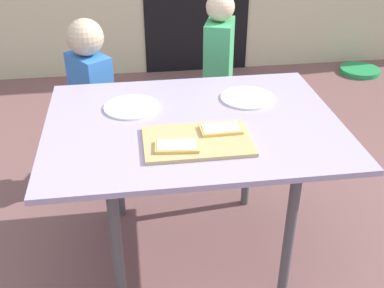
{
  "coord_description": "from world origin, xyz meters",
  "views": [
    {
      "loc": [
        -0.24,
        -1.69,
        1.61
      ],
      "look_at": [
        -0.0,
        0.0,
        0.6
      ],
      "focal_mm": 44.4,
      "sensor_mm": 36.0,
      "label": 1
    }
  ],
  "objects_px": {
    "pizza_slice_near_left": "(177,146)",
    "pizza_slice_far_right": "(221,129)",
    "dining_table": "(193,137)",
    "plate_white_right": "(247,98)",
    "cutting_board": "(197,141)",
    "child_left": "(92,93)",
    "plate_white_left": "(132,107)",
    "child_right": "(218,74)",
    "garden_hose_coil": "(360,70)"
  },
  "relations": [
    {
      "from": "pizza_slice_near_left",
      "to": "pizza_slice_far_right",
      "type": "height_order",
      "value": "same"
    },
    {
      "from": "dining_table",
      "to": "plate_white_right",
      "type": "bearing_deg",
      "value": 33.82
    },
    {
      "from": "cutting_board",
      "to": "plate_white_right",
      "type": "distance_m",
      "value": 0.45
    },
    {
      "from": "cutting_board",
      "to": "child_left",
      "type": "xyz_separation_m",
      "value": [
        -0.44,
        0.84,
        -0.15
      ]
    },
    {
      "from": "plate_white_right",
      "to": "plate_white_left",
      "type": "xyz_separation_m",
      "value": [
        -0.51,
        -0.02,
        0.0
      ]
    },
    {
      "from": "child_left",
      "to": "cutting_board",
      "type": "bearing_deg",
      "value": -62.27
    },
    {
      "from": "child_right",
      "to": "pizza_slice_far_right",
      "type": "bearing_deg",
      "value": -100.43
    },
    {
      "from": "cutting_board",
      "to": "child_left",
      "type": "height_order",
      "value": "child_left"
    },
    {
      "from": "plate_white_left",
      "to": "cutting_board",
      "type": "bearing_deg",
      "value": -54.53
    },
    {
      "from": "cutting_board",
      "to": "child_left",
      "type": "relative_size",
      "value": 0.42
    },
    {
      "from": "cutting_board",
      "to": "child_right",
      "type": "relative_size",
      "value": 0.39
    },
    {
      "from": "pizza_slice_near_left",
      "to": "child_right",
      "type": "xyz_separation_m",
      "value": [
        0.35,
        0.99,
        -0.14
      ]
    },
    {
      "from": "pizza_slice_far_right",
      "to": "child_right",
      "type": "bearing_deg",
      "value": 79.57
    },
    {
      "from": "pizza_slice_far_right",
      "to": "garden_hose_coil",
      "type": "relative_size",
      "value": 0.46
    },
    {
      "from": "pizza_slice_far_right",
      "to": "garden_hose_coil",
      "type": "distance_m",
      "value": 2.84
    },
    {
      "from": "pizza_slice_far_right",
      "to": "plate_white_left",
      "type": "xyz_separation_m",
      "value": [
        -0.33,
        0.28,
        -0.02
      ]
    },
    {
      "from": "child_right",
      "to": "cutting_board",
      "type": "bearing_deg",
      "value": -105.66
    },
    {
      "from": "dining_table",
      "to": "plate_white_left",
      "type": "height_order",
      "value": "plate_white_left"
    },
    {
      "from": "plate_white_right",
      "to": "garden_hose_coil",
      "type": "bearing_deg",
      "value": 50.53
    },
    {
      "from": "plate_white_left",
      "to": "garden_hose_coil",
      "type": "bearing_deg",
      "value": 42.63
    },
    {
      "from": "plate_white_left",
      "to": "child_right",
      "type": "xyz_separation_m",
      "value": [
        0.5,
        0.61,
        -0.12
      ]
    },
    {
      "from": "child_right",
      "to": "plate_white_right",
      "type": "bearing_deg",
      "value": -88.53
    },
    {
      "from": "cutting_board",
      "to": "child_right",
      "type": "distance_m",
      "value": 0.99
    },
    {
      "from": "pizza_slice_near_left",
      "to": "plate_white_right",
      "type": "relative_size",
      "value": 0.7
    },
    {
      "from": "garden_hose_coil",
      "to": "pizza_slice_far_right",
      "type": "bearing_deg",
      "value": -128.38
    },
    {
      "from": "child_left",
      "to": "garden_hose_coil",
      "type": "distance_m",
      "value": 2.69
    },
    {
      "from": "plate_white_right",
      "to": "plate_white_left",
      "type": "relative_size",
      "value": 1.0
    },
    {
      "from": "cutting_board",
      "to": "child_right",
      "type": "xyz_separation_m",
      "value": [
        0.26,
        0.94,
        -0.13
      ]
    },
    {
      "from": "child_left",
      "to": "pizza_slice_far_right",
      "type": "bearing_deg",
      "value": -55.44
    },
    {
      "from": "child_right",
      "to": "plate_white_left",
      "type": "bearing_deg",
      "value": -129.13
    },
    {
      "from": "dining_table",
      "to": "cutting_board",
      "type": "distance_m",
      "value": 0.19
    },
    {
      "from": "cutting_board",
      "to": "garden_hose_coil",
      "type": "xyz_separation_m",
      "value": [
        1.81,
        2.21,
        -0.69
      ]
    },
    {
      "from": "pizza_slice_far_right",
      "to": "dining_table",
      "type": "bearing_deg",
      "value": 127.84
    },
    {
      "from": "dining_table",
      "to": "pizza_slice_near_left",
      "type": "xyz_separation_m",
      "value": [
        -0.09,
        -0.22,
        0.09
      ]
    },
    {
      "from": "cutting_board",
      "to": "pizza_slice_far_right",
      "type": "xyz_separation_m",
      "value": [
        0.1,
        0.05,
        0.01
      ]
    },
    {
      "from": "child_right",
      "to": "garden_hose_coil",
      "type": "height_order",
      "value": "child_right"
    },
    {
      "from": "cutting_board",
      "to": "child_right",
      "type": "bearing_deg",
      "value": 74.34
    },
    {
      "from": "child_left",
      "to": "child_right",
      "type": "bearing_deg",
      "value": 8.52
    },
    {
      "from": "pizza_slice_far_right",
      "to": "cutting_board",
      "type": "bearing_deg",
      "value": -152.32
    },
    {
      "from": "plate_white_left",
      "to": "child_left",
      "type": "distance_m",
      "value": 0.57
    },
    {
      "from": "dining_table",
      "to": "garden_hose_coil",
      "type": "height_order",
      "value": "dining_table"
    },
    {
      "from": "dining_table",
      "to": "pizza_slice_near_left",
      "type": "relative_size",
      "value": 7.14
    },
    {
      "from": "child_right",
      "to": "pizza_slice_near_left",
      "type": "bearing_deg",
      "value": -109.22
    },
    {
      "from": "cutting_board",
      "to": "pizza_slice_far_right",
      "type": "relative_size",
      "value": 2.5
    },
    {
      "from": "child_left",
      "to": "garden_hose_coil",
      "type": "relative_size",
      "value": 2.76
    },
    {
      "from": "dining_table",
      "to": "plate_white_left",
      "type": "bearing_deg",
      "value": 146.91
    },
    {
      "from": "dining_table",
      "to": "cutting_board",
      "type": "relative_size",
      "value": 2.96
    },
    {
      "from": "pizza_slice_far_right",
      "to": "plate_white_right",
      "type": "height_order",
      "value": "pizza_slice_far_right"
    },
    {
      "from": "plate_white_right",
      "to": "dining_table",
      "type": "bearing_deg",
      "value": -146.18
    },
    {
      "from": "plate_white_right",
      "to": "pizza_slice_far_right",
      "type": "bearing_deg",
      "value": -120.84
    }
  ]
}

